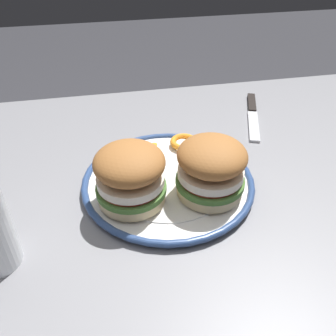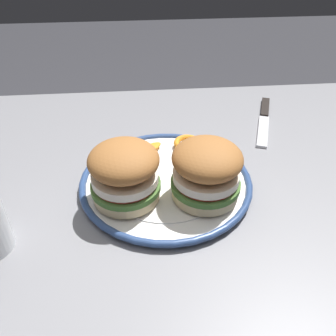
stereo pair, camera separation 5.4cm
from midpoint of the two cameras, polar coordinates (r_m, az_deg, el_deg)
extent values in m
cube|color=gray|center=(0.63, -5.24, -7.14)|extent=(1.25, 0.90, 0.03)
cube|color=gray|center=(1.32, 18.71, -3.91)|extent=(0.06, 0.06, 0.75)
cylinder|color=white|center=(0.66, -2.35, -2.44)|extent=(0.28, 0.28, 0.01)
torus|color=navy|center=(0.65, -2.36, -2.03)|extent=(0.31, 0.31, 0.01)
cylinder|color=white|center=(0.65, -2.36, -1.97)|extent=(0.22, 0.22, 0.00)
cylinder|color=beige|center=(0.61, 4.12, -3.27)|extent=(0.11, 0.11, 0.02)
cylinder|color=#477033|center=(0.60, 4.17, -2.27)|extent=(0.12, 0.12, 0.01)
cylinder|color=#BC3828|center=(0.60, 4.21, -1.68)|extent=(0.10, 0.10, 0.01)
cylinder|color=silver|center=(0.59, 4.25, -0.92)|extent=(0.11, 0.11, 0.01)
ellipsoid|color=#A36633|center=(0.57, 4.40, 1.67)|extent=(0.12, 0.12, 0.05)
cylinder|color=beige|center=(0.61, -8.24, -4.18)|extent=(0.11, 0.11, 0.02)
cylinder|color=#477033|center=(0.60, -8.36, -3.17)|extent=(0.12, 0.12, 0.01)
cylinder|color=#BC3828|center=(0.59, -8.43, -2.58)|extent=(0.10, 0.10, 0.01)
cylinder|color=silver|center=(0.59, -8.51, -1.83)|extent=(0.11, 0.11, 0.01)
ellipsoid|color=#A36633|center=(0.57, -8.81, 0.76)|extent=(0.13, 0.13, 0.05)
torus|color=orange|center=(0.73, 0.41, 4.04)|extent=(0.08, 0.08, 0.01)
cylinder|color=#F4E5C6|center=(0.73, 0.40, 3.77)|extent=(0.03, 0.03, 0.00)
ellipsoid|color=orange|center=(0.71, -6.08, 2.54)|extent=(0.08, 0.07, 0.01)
cube|color=silver|center=(0.84, 11.49, 6.41)|extent=(0.06, 0.13, 0.01)
cube|color=black|center=(0.94, 11.37, 9.81)|extent=(0.05, 0.09, 0.01)
camera|label=1|loc=(0.03, -92.42, -1.84)|focal=38.90mm
camera|label=2|loc=(0.03, 87.58, 1.84)|focal=38.90mm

